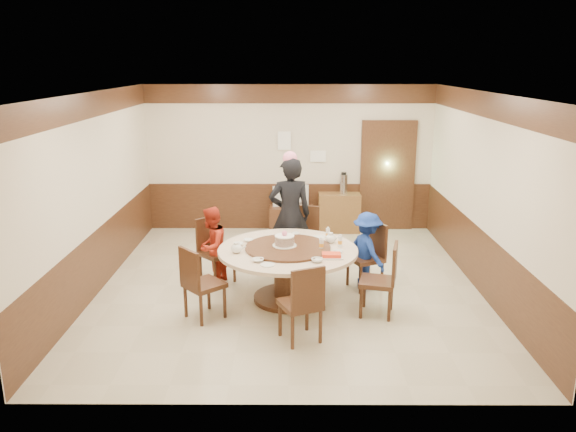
{
  "coord_description": "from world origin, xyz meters",
  "views": [
    {
      "loc": [
        0.02,
        -7.75,
        3.2
      ],
      "look_at": [
        -0.02,
        -0.11,
        1.1
      ],
      "focal_mm": 35.0,
      "sensor_mm": 36.0,
      "label": 1
    }
  ],
  "objects_px": {
    "banquet_table": "(288,264)",
    "person_standing": "(290,215)",
    "person_blue": "(367,251)",
    "shrimp_platter": "(331,256)",
    "tv_stand": "(291,219)",
    "thermos": "(344,184)",
    "person_red": "(212,246)",
    "television": "(291,197)",
    "birthday_cake": "(285,240)",
    "side_cabinet": "(339,213)"
  },
  "relations": [
    {
      "from": "person_blue",
      "to": "television",
      "type": "bearing_deg",
      "value": -5.81
    },
    {
      "from": "person_blue",
      "to": "thermos",
      "type": "height_order",
      "value": "person_blue"
    },
    {
      "from": "tv_stand",
      "to": "banquet_table",
      "type": "bearing_deg",
      "value": -90.97
    },
    {
      "from": "person_standing",
      "to": "side_cabinet",
      "type": "xyz_separation_m",
      "value": [
        0.95,
        2.12,
        -0.53
      ]
    },
    {
      "from": "person_standing",
      "to": "person_blue",
      "type": "height_order",
      "value": "person_standing"
    },
    {
      "from": "person_standing",
      "to": "person_red",
      "type": "relative_size",
      "value": 1.54
    },
    {
      "from": "person_standing",
      "to": "television",
      "type": "height_order",
      "value": "person_standing"
    },
    {
      "from": "person_red",
      "to": "tv_stand",
      "type": "relative_size",
      "value": 1.39
    },
    {
      "from": "banquet_table",
      "to": "tv_stand",
      "type": "xyz_separation_m",
      "value": [
        0.05,
        3.26,
        -0.28
      ]
    },
    {
      "from": "shrimp_platter",
      "to": "side_cabinet",
      "type": "distance_m",
      "value": 3.71
    },
    {
      "from": "person_standing",
      "to": "person_blue",
      "type": "bearing_deg",
      "value": 137.98
    },
    {
      "from": "person_red",
      "to": "television",
      "type": "height_order",
      "value": "person_red"
    },
    {
      "from": "person_red",
      "to": "television",
      "type": "bearing_deg",
      "value": 173.54
    },
    {
      "from": "television",
      "to": "person_standing",
      "type": "bearing_deg",
      "value": 77.28
    },
    {
      "from": "banquet_table",
      "to": "birthday_cake",
      "type": "distance_m",
      "value": 0.33
    },
    {
      "from": "birthday_cake",
      "to": "television",
      "type": "xyz_separation_m",
      "value": [
        0.1,
        3.23,
        -0.15
      ]
    },
    {
      "from": "birthday_cake",
      "to": "shrimp_platter",
      "type": "distance_m",
      "value": 0.74
    },
    {
      "from": "person_red",
      "to": "person_blue",
      "type": "xyz_separation_m",
      "value": [
        2.26,
        -0.13,
        -0.02
      ]
    },
    {
      "from": "banquet_table",
      "to": "tv_stand",
      "type": "distance_m",
      "value": 3.27
    },
    {
      "from": "person_red",
      "to": "television",
      "type": "xyz_separation_m",
      "value": [
        1.18,
        2.7,
        0.11
      ]
    },
    {
      "from": "birthday_cake",
      "to": "tv_stand",
      "type": "distance_m",
      "value": 3.29
    },
    {
      "from": "shrimp_platter",
      "to": "tv_stand",
      "type": "bearing_deg",
      "value": 98.0
    },
    {
      "from": "banquet_table",
      "to": "shrimp_platter",
      "type": "height_order",
      "value": "shrimp_platter"
    },
    {
      "from": "shrimp_platter",
      "to": "television",
      "type": "height_order",
      "value": "television"
    },
    {
      "from": "shrimp_platter",
      "to": "birthday_cake",
      "type": "bearing_deg",
      "value": 146.72
    },
    {
      "from": "person_red",
      "to": "shrimp_platter",
      "type": "height_order",
      "value": "person_red"
    },
    {
      "from": "birthday_cake",
      "to": "thermos",
      "type": "distance_m",
      "value": 3.44
    },
    {
      "from": "person_blue",
      "to": "television",
      "type": "distance_m",
      "value": 3.03
    },
    {
      "from": "person_standing",
      "to": "birthday_cake",
      "type": "distance_m",
      "value": 1.14
    },
    {
      "from": "person_blue",
      "to": "person_standing",
      "type": "bearing_deg",
      "value": 29.83
    },
    {
      "from": "shrimp_platter",
      "to": "tv_stand",
      "type": "xyz_separation_m",
      "value": [
        -0.51,
        3.63,
        -0.53
      ]
    },
    {
      "from": "person_blue",
      "to": "thermos",
      "type": "bearing_deg",
      "value": -25.05
    },
    {
      "from": "television",
      "to": "person_blue",
      "type": "bearing_deg",
      "value": 99.09
    },
    {
      "from": "banquet_table",
      "to": "person_standing",
      "type": "bearing_deg",
      "value": 88.66
    },
    {
      "from": "person_blue",
      "to": "tv_stand",
      "type": "bearing_deg",
      "value": -5.81
    },
    {
      "from": "banquet_table",
      "to": "shrimp_platter",
      "type": "relative_size",
      "value": 6.34
    },
    {
      "from": "person_red",
      "to": "birthday_cake",
      "type": "bearing_deg",
      "value": 80.73
    },
    {
      "from": "thermos",
      "to": "television",
      "type": "bearing_deg",
      "value": -178.28
    },
    {
      "from": "banquet_table",
      "to": "shrimp_platter",
      "type": "distance_m",
      "value": 0.72
    },
    {
      "from": "thermos",
      "to": "person_red",
      "type": "bearing_deg",
      "value": -128.56
    },
    {
      "from": "side_cabinet",
      "to": "thermos",
      "type": "height_order",
      "value": "thermos"
    },
    {
      "from": "person_standing",
      "to": "television",
      "type": "relative_size",
      "value": 2.58
    },
    {
      "from": "banquet_table",
      "to": "thermos",
      "type": "xyz_separation_m",
      "value": [
        1.05,
        3.29,
        0.41
      ]
    },
    {
      "from": "person_standing",
      "to": "person_red",
      "type": "xyz_separation_m",
      "value": [
        -1.15,
        -0.6,
        -0.32
      ]
    },
    {
      "from": "birthday_cake",
      "to": "shrimp_platter",
      "type": "xyz_separation_m",
      "value": [
        0.61,
        -0.4,
        -0.08
      ]
    },
    {
      "from": "thermos",
      "to": "person_standing",
      "type": "bearing_deg",
      "value": -115.77
    },
    {
      "from": "shrimp_platter",
      "to": "banquet_table",
      "type": "bearing_deg",
      "value": 146.77
    },
    {
      "from": "person_blue",
      "to": "shrimp_platter",
      "type": "distance_m",
      "value": 1.01
    },
    {
      "from": "side_cabinet",
      "to": "shrimp_platter",
      "type": "bearing_deg",
      "value": -96.48
    },
    {
      "from": "side_cabinet",
      "to": "person_blue",
      "type": "bearing_deg",
      "value": -86.76
    }
  ]
}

